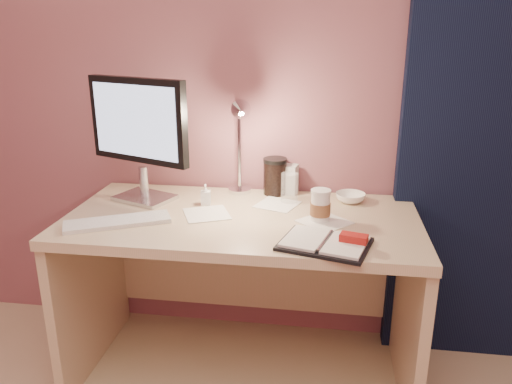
# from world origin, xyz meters

# --- Properties ---
(room) EXTENTS (3.50, 3.50, 3.50)m
(room) POSITION_xyz_m (0.95, 1.69, 1.14)
(room) COLOR #C6B28E
(room) RESTS_ON ground
(desk) EXTENTS (1.40, 0.70, 0.73)m
(desk) POSITION_xyz_m (0.00, 1.45, 0.50)
(desk) COLOR #D1B293
(desk) RESTS_ON ground
(monitor) EXTENTS (0.47, 0.25, 0.52)m
(monitor) POSITION_xyz_m (-0.45, 1.51, 1.04)
(monitor) COLOR silver
(monitor) RESTS_ON desk
(keyboard) EXTENTS (0.40, 0.28, 0.02)m
(keyboard) POSITION_xyz_m (-0.46, 1.23, 0.74)
(keyboard) COLOR white
(keyboard) RESTS_ON desk
(planner) EXTENTS (0.34, 0.29, 0.05)m
(planner) POSITION_xyz_m (0.34, 1.14, 0.74)
(planner) COLOR black
(planner) RESTS_ON desk
(paper_a) EXTENTS (0.23, 0.23, 0.00)m
(paper_a) POSITION_xyz_m (-0.14, 1.38, 0.73)
(paper_a) COLOR white
(paper_a) RESTS_ON desk
(paper_b) EXTENTS (0.20, 0.20, 0.00)m
(paper_b) POSITION_xyz_m (0.13, 1.53, 0.73)
(paper_b) COLOR white
(paper_b) RESTS_ON desk
(paper_c) EXTENTS (0.23, 0.23, 0.00)m
(paper_c) POSITION_xyz_m (0.33, 1.36, 0.73)
(paper_c) COLOR white
(paper_c) RESTS_ON desk
(coffee_cup) EXTENTS (0.08, 0.08, 0.13)m
(coffee_cup) POSITION_xyz_m (0.31, 1.37, 0.79)
(coffee_cup) COLOR white
(coffee_cup) RESTS_ON desk
(clear_cup) EXTENTS (0.07, 0.07, 0.13)m
(clear_cup) POSITION_xyz_m (0.17, 1.58, 0.79)
(clear_cup) COLOR white
(clear_cup) RESTS_ON desk
(bowl) EXTENTS (0.14, 0.14, 0.04)m
(bowl) POSITION_xyz_m (0.43, 1.61, 0.75)
(bowl) COLOR white
(bowl) RESTS_ON desk
(lotion_bottle) EXTENTS (0.05, 0.05, 0.09)m
(lotion_bottle) POSITION_xyz_m (-0.17, 1.49, 0.78)
(lotion_bottle) COLOR white
(lotion_bottle) RESTS_ON desk
(dark_jar) EXTENTS (0.10, 0.10, 0.15)m
(dark_jar) POSITION_xyz_m (0.10, 1.68, 0.80)
(dark_jar) COLOR black
(dark_jar) RESTS_ON desk
(product_box) EXTENTS (0.10, 0.08, 0.13)m
(product_box) POSITION_xyz_m (0.15, 1.69, 0.80)
(product_box) COLOR silver
(product_box) RESTS_ON desk
(desk_lamp) EXTENTS (0.14, 0.27, 0.44)m
(desk_lamp) POSITION_xyz_m (-0.09, 1.57, 1.01)
(desk_lamp) COLOR silver
(desk_lamp) RESTS_ON desk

